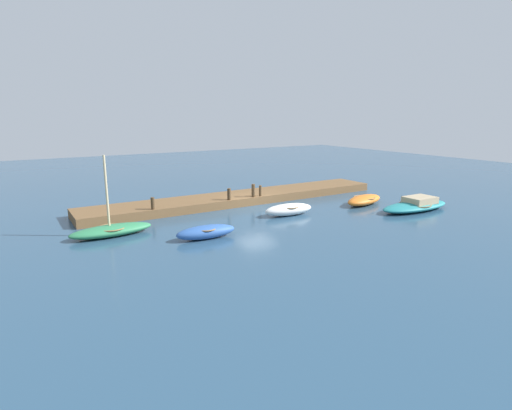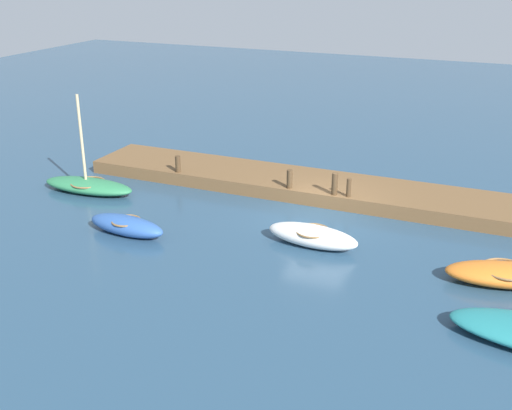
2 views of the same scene
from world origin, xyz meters
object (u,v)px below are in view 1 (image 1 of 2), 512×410
dinghy_blue (206,232)px  mooring_post_mid_east (229,194)px  rowboat_white (289,209)px  rowboat_green (112,230)px  mooring_post_mid_west (253,191)px  motorboat_teal (416,205)px  rowboat_orange (364,200)px  mooring_post_west (260,191)px  mooring_post_east (153,203)px

dinghy_blue → mooring_post_mid_east: (-4.30, -5.53, 0.60)m
rowboat_white → dinghy_blue: bearing=19.5°
rowboat_green → mooring_post_mid_west: bearing=-168.8°
motorboat_teal → mooring_post_mid_west: size_ratio=6.28×
rowboat_white → mooring_post_mid_west: bearing=-80.6°
dinghy_blue → rowboat_green: bearing=-33.2°
rowboat_orange → mooring_post_mid_east: bearing=-38.7°
rowboat_orange → dinghy_blue: bearing=-7.2°
mooring_post_west → motorboat_teal: bearing=137.3°
rowboat_white → dinghy_blue: rowboat_white is taller
rowboat_white → rowboat_orange: rowboat_white is taller
rowboat_orange → mooring_post_west: 7.39m
mooring_post_west → mooring_post_east: size_ratio=1.05×
rowboat_white → motorboat_teal: (-7.98, 3.39, -0.03)m
rowboat_orange → mooring_post_west: size_ratio=5.04×
mooring_post_mid_east → mooring_post_west: bearing=180.0°
dinghy_blue → mooring_post_mid_east: bearing=-124.0°
rowboat_green → rowboat_orange: size_ratio=1.11×
rowboat_green → dinghy_blue: size_ratio=1.34×
mooring_post_east → dinghy_blue: bearing=100.0°
rowboat_green → mooring_post_east: bearing=-143.3°
mooring_post_mid_west → mooring_post_mid_east: mooring_post_mid_west is taller
rowboat_orange → mooring_post_mid_west: (6.73, -4.05, 0.68)m
rowboat_white → mooring_post_east: (7.54, -3.75, 0.56)m
rowboat_green → mooring_post_west: (-10.84, -2.47, 0.62)m
rowboat_white → mooring_post_mid_east: 4.42m
rowboat_green → rowboat_orange: rowboat_green is taller
dinghy_blue → mooring_post_mid_west: mooring_post_mid_west is taller
rowboat_orange → mooring_post_east: size_ratio=5.27×
dinghy_blue → mooring_post_east: bearing=-76.0°
rowboat_green → mooring_post_west: bearing=-169.5°
mooring_post_mid_east → mooring_post_east: size_ratio=1.07×
motorboat_teal → mooring_post_east: 17.10m
motorboat_teal → mooring_post_west: (7.73, -7.14, 0.60)m
mooring_post_mid_east → mooring_post_mid_west: bearing=180.0°
rowboat_green → rowboat_orange: (-16.99, 1.58, 0.01)m
motorboat_teal → mooring_post_mid_east: size_ratio=7.25×
rowboat_white → mooring_post_mid_west: (0.33, -3.75, 0.65)m
motorboat_teal → dinghy_blue: 14.64m
rowboat_green → mooring_post_mid_east: 8.71m
rowboat_orange → mooring_post_west: (6.14, -4.05, 0.61)m
rowboat_green → rowboat_orange: bearing=172.3°
mooring_post_mid_east → dinghy_blue: bearing=52.1°
motorboat_teal → dinghy_blue: bearing=-4.6°
rowboat_white → rowboat_green: bearing=-2.6°
rowboat_orange → mooring_post_mid_west: mooring_post_mid_west is taller
rowboat_green → rowboat_orange: 17.06m
rowboat_orange → mooring_post_east: mooring_post_east is taller
dinghy_blue → mooring_post_mid_east: size_ratio=4.10×
rowboat_white → rowboat_green: rowboat_green is taller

